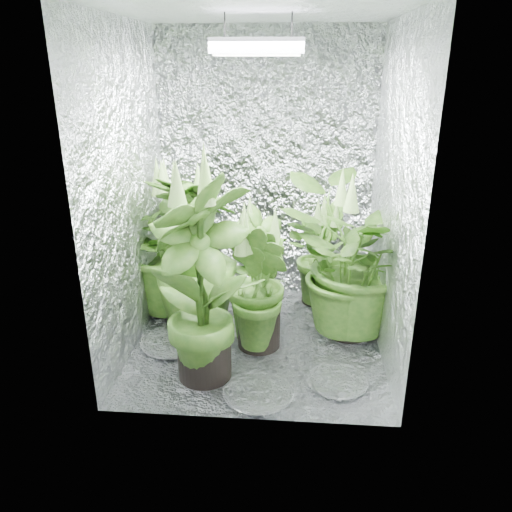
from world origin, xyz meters
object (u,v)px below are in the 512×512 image
object	(u,v)px
plant_b	(261,265)
plant_g	(259,287)
plant_a	(174,242)
plant_c	(319,256)
circulation_fan	(345,291)
plant_e	(353,260)
grow_lamp	(258,47)
plant_f	(201,280)
plant_d	(195,254)

from	to	relation	value
plant_b	plant_g	world-z (taller)	plant_g
plant_a	plant_b	xyz separation A→B (m)	(0.63, -0.06, -0.14)
plant_a	plant_c	bearing A→B (deg)	11.78
plant_a	circulation_fan	world-z (taller)	plant_a
plant_b	plant_e	xyz separation A→B (m)	(0.61, -0.20, 0.14)
plant_b	grow_lamp	bearing A→B (deg)	-89.15
plant_a	plant_b	size ratio (longest dim) A/B	1.28
plant_e	plant_f	bearing A→B (deg)	-147.37
plant_c	plant_g	xyz separation A→B (m)	(-0.41, -0.69, 0.05)
plant_b	plant_f	size ratio (longest dim) A/B	0.67
grow_lamp	plant_c	distance (m)	1.63
plant_a	plant_d	xyz separation A→B (m)	(0.19, -0.20, -0.01)
plant_c	plant_e	distance (m)	0.54
plant_g	plant_b	bearing A→B (deg)	92.45
plant_b	plant_f	xyz separation A→B (m)	(-0.28, -0.77, 0.22)
plant_c	circulation_fan	world-z (taller)	plant_c
plant_c	circulation_fan	size ratio (longest dim) A/B	2.63
plant_f	circulation_fan	xyz separation A→B (m)	(0.90, 0.97, -0.49)
circulation_fan	plant_g	bearing A→B (deg)	-130.89
plant_e	plant_f	world-z (taller)	plant_f
plant_b	circulation_fan	xyz separation A→B (m)	(0.63, 0.20, -0.27)
plant_b	plant_c	bearing A→B (deg)	33.71
plant_c	plant_d	size ratio (longest dim) A/B	0.73
plant_e	plant_g	bearing A→B (deg)	-161.03
grow_lamp	plant_a	distance (m)	1.49
plant_b	circulation_fan	distance (m)	0.71
plant_f	plant_a	bearing A→B (deg)	113.36
grow_lamp	circulation_fan	size ratio (longest dim) A/B	1.58
plant_c	plant_d	world-z (taller)	plant_d
plant_d	circulation_fan	distance (m)	1.19
plant_e	circulation_fan	distance (m)	0.57
plant_c	plant_d	xyz separation A→B (m)	(-0.87, -0.42, 0.15)
plant_e	circulation_fan	xyz separation A→B (m)	(0.01, 0.39, -0.41)
plant_d	plant_g	xyz separation A→B (m)	(0.46, -0.27, -0.10)
grow_lamp	plant_b	size ratio (longest dim) A/B	0.56
plant_f	grow_lamp	bearing A→B (deg)	56.76
plant_d	plant_e	size ratio (longest dim) A/B	1.01
plant_e	plant_g	size ratio (longest dim) A/B	1.21
plant_a	plant_e	size ratio (longest dim) A/B	1.00
grow_lamp	plant_e	world-z (taller)	grow_lamp
grow_lamp	plant_f	bearing A→B (deg)	-123.24
plant_e	plant_f	xyz separation A→B (m)	(-0.89, -0.57, 0.08)
grow_lamp	plant_c	size ratio (longest dim) A/B	0.60
plant_f	plant_g	distance (m)	0.51
plant_a	plant_g	distance (m)	0.81
plant_b	plant_g	xyz separation A→B (m)	(0.02, -0.40, 0.02)
plant_a	plant_g	world-z (taller)	plant_a
grow_lamp	plant_g	bearing A→B (deg)	-79.24
plant_b	plant_d	xyz separation A→B (m)	(-0.44, -0.14, 0.12)
grow_lamp	plant_e	xyz separation A→B (m)	(0.61, 0.14, -1.28)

